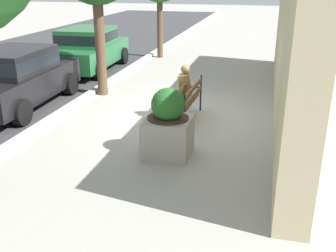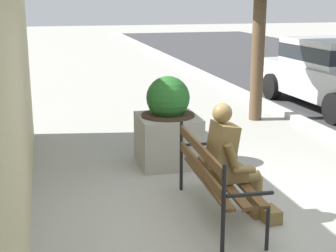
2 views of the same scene
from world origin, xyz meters
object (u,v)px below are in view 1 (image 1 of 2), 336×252
Objects in this scene: parked_car_black at (16,76)px; parked_car_green at (89,48)px; bronze_statue_seated at (179,93)px; concrete_planter at (168,127)px; park_bench at (187,100)px.

parked_car_black is 4.49m from parked_car_green.
parked_car_green is at bearing 44.85° from bronze_statue_seated.
bronze_statue_seated is 2.08m from concrete_planter.
parked_car_black is (0.01, 4.59, 0.30)m from park_bench.
parked_car_black and parked_car_green have the same top height.
parked_car_black reaches higher than concrete_planter.
concrete_planter is at bearing -113.09° from parked_car_black.
parked_car_green reaches higher than concrete_planter.
bronze_statue_seated is (0.10, 0.21, 0.12)m from park_bench.
concrete_planter is at bearing -173.04° from bronze_statue_seated.
park_bench is 0.26m from bronze_statue_seated.
park_bench is at bearing 1.13° from concrete_planter.
park_bench is 1.34× the size of concrete_planter.
bronze_statue_seated is 1.01× the size of concrete_planter.
parked_car_black is 1.00× the size of parked_car_green.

